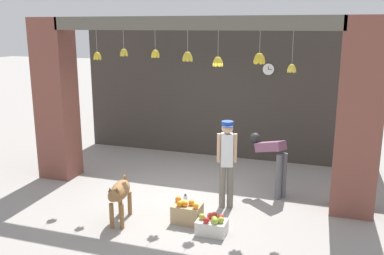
{
  "coord_description": "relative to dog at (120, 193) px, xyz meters",
  "views": [
    {
      "loc": [
        2.5,
        -7.03,
        3.12
      ],
      "look_at": [
        0.0,
        0.41,
        1.25
      ],
      "focal_mm": 40.0,
      "sensor_mm": 36.0,
      "label": 1
    }
  ],
  "objects": [
    {
      "name": "shop_back_wall",
      "position": [
        0.65,
        4.09,
        1.14
      ],
      "size": [
        7.12,
        0.12,
        3.28
      ],
      "primitive_type": "cube",
      "color": "#38332D",
      "rests_on": "ground_plane"
    },
    {
      "name": "shop_pillar_left",
      "position": [
        -2.26,
        1.61,
        1.14
      ],
      "size": [
        0.7,
        0.6,
        3.28
      ],
      "primitive_type": "cube",
      "color": "brown",
      "rests_on": "ground_plane"
    },
    {
      "name": "storefront_awning",
      "position": [
        0.67,
        1.43,
        2.61
      ],
      "size": [
        5.22,
        0.28,
        0.93
      ],
      "color": "#5B564C"
    },
    {
      "name": "worker_stooping",
      "position": [
        2.14,
        1.98,
        0.24
      ],
      "size": [
        0.77,
        0.6,
        1.11
      ],
      "rotation": [
        0.0,
        0.0,
        0.98
      ],
      "color": "#56565B",
      "rests_on": "ground_plane"
    },
    {
      "name": "shopkeeper",
      "position": [
        1.48,
        1.12,
        0.4
      ],
      "size": [
        0.33,
        0.28,
        1.55
      ],
      "rotation": [
        0.0,
        0.0,
        3.43
      ],
      "color": "#6B665B",
      "rests_on": "ground_plane"
    },
    {
      "name": "fruit_crate_oranges",
      "position": [
        1.02,
        0.36,
        -0.33
      ],
      "size": [
        0.46,
        0.35,
        0.39
      ],
      "color": "tan",
      "rests_on": "ground_plane"
    },
    {
      "name": "wall_clock",
      "position": [
        1.7,
        4.01,
        1.66
      ],
      "size": [
        0.27,
        0.03,
        0.27
      ],
      "color": "black"
    },
    {
      "name": "water_bottle",
      "position": [
        0.8,
        0.9,
        -0.39
      ],
      "size": [
        0.07,
        0.07,
        0.24
      ],
      "color": "silver",
      "rests_on": "ground_plane"
    },
    {
      "name": "dog",
      "position": [
        0.0,
        0.0,
        0.0
      ],
      "size": [
        0.42,
        0.98,
        0.73
      ],
      "rotation": [
        0.0,
        0.0,
        -1.35
      ],
      "color": "olive",
      "rests_on": "ground_plane"
    },
    {
      "name": "shop_pillar_right",
      "position": [
        3.56,
        1.61,
        1.14
      ],
      "size": [
        0.7,
        0.6,
        3.28
      ],
      "primitive_type": "cube",
      "color": "brown",
      "rests_on": "ground_plane"
    },
    {
      "name": "ground_plane",
      "position": [
        0.65,
        1.31,
        -0.5
      ],
      "size": [
        60.0,
        60.0,
        0.0
      ],
      "primitive_type": "plane",
      "color": "gray"
    },
    {
      "name": "fruit_crate_apples",
      "position": [
        1.52,
        0.1,
        -0.37
      ],
      "size": [
        0.46,
        0.32,
        0.31
      ],
      "color": "silver",
      "rests_on": "ground_plane"
    }
  ]
}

